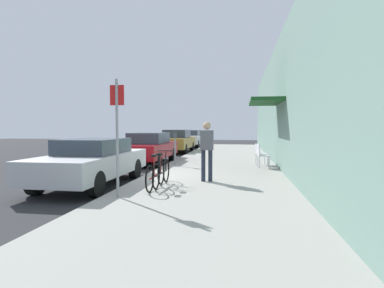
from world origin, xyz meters
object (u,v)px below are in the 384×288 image
object	(u,v)px
parked_car_1	(148,148)
parked_car_2	(177,141)
pedestrian_standing	(207,146)
bicycle_1	(156,174)
cafe_chair_0	(262,155)
parking_meter	(175,146)
bicycle_0	(161,172)
parked_car_3	(190,138)
street_sign	(117,129)
cafe_chair_1	(260,153)
parked_car_0	(92,161)

from	to	relation	value
parked_car_1	parked_car_2	world-z (taller)	parked_car_2
parked_car_1	pedestrian_standing	world-z (taller)	pedestrian_standing
bicycle_1	cafe_chair_0	xyz separation A→B (m)	(2.90, 4.48, 0.14)
parking_meter	bicycle_0	xyz separation A→B (m)	(0.56, -4.28, -0.41)
bicycle_1	parked_car_2	bearing A→B (deg)	99.47
parked_car_1	cafe_chair_0	size ratio (longest dim) A/B	5.06
parking_meter	bicycle_0	bearing A→B (deg)	-82.52
parked_car_3	parking_meter	bearing A→B (deg)	-83.31
street_sign	bicycle_1	world-z (taller)	street_sign
parked_car_3	cafe_chair_1	world-z (taller)	parked_car_3
parked_car_3	parking_meter	size ratio (longest dim) A/B	3.33
parked_car_3	bicycle_0	distance (m)	17.61
street_sign	bicycle_1	bearing A→B (deg)	62.03
parked_car_2	cafe_chair_1	bearing A→B (deg)	-55.00
parked_car_0	parking_meter	distance (m)	4.26
bicycle_0	cafe_chair_1	bearing A→B (deg)	59.71
parked_car_0	cafe_chair_0	world-z (taller)	parked_car_0
parked_car_3	pedestrian_standing	distance (m)	16.98
parked_car_0	parked_car_1	bearing A→B (deg)	90.00
parking_meter	pedestrian_standing	xyz separation A→B (m)	(1.68, -3.46, 0.23)
parked_car_1	cafe_chair_0	xyz separation A→B (m)	(4.97, -1.65, -0.10)
bicycle_1	cafe_chair_0	world-z (taller)	bicycle_1
parked_car_2	bicycle_1	distance (m)	12.56
parked_car_2	street_sign	size ratio (longest dim) A/B	1.69
parked_car_3	street_sign	world-z (taller)	street_sign
cafe_chair_1	pedestrian_standing	xyz separation A→B (m)	(-1.74, -4.08, 0.50)
parked_car_3	pedestrian_standing	size ratio (longest dim) A/B	2.59
parked_car_0	parked_car_3	world-z (taller)	parked_car_3
street_sign	cafe_chair_0	world-z (taller)	street_sign
parked_car_3	cafe_chair_1	size ratio (longest dim) A/B	5.06
parked_car_3	bicycle_1	size ratio (longest dim) A/B	2.57
parking_meter	cafe_chair_1	xyz separation A→B (m)	(3.42, 0.62, -0.26)
parked_car_2	cafe_chair_0	xyz separation A→B (m)	(4.97, -7.91, -0.14)
cafe_chair_0	cafe_chair_1	xyz separation A→B (m)	(0.00, 0.81, 0.00)
parking_meter	parked_car_3	bearing A→B (deg)	96.69
parked_car_2	cafe_chair_1	world-z (taller)	parked_car_2
parked_car_1	bicycle_0	distance (m)	6.11
parked_car_2	cafe_chair_0	size ratio (longest dim) A/B	5.06
bicycle_1	pedestrian_standing	xyz separation A→B (m)	(1.16, 1.21, 0.64)
bicycle_0	parked_car_0	bearing A→B (deg)	171.55
parked_car_1	cafe_chair_1	bearing A→B (deg)	-9.52
street_sign	parked_car_3	bearing A→B (deg)	94.53
parking_meter	cafe_chair_1	world-z (taller)	parking_meter
bicycle_1	parking_meter	bearing A→B (deg)	96.32
parked_car_0	parked_car_1	distance (m)	5.41
parked_car_3	pedestrian_standing	bearing A→B (deg)	-79.03
parked_car_2	cafe_chair_0	distance (m)	9.34
parked_car_3	bicycle_1	bearing A→B (deg)	-83.40
parked_car_0	bicycle_1	distance (m)	2.20
parked_car_3	parking_meter	xyz separation A→B (m)	(1.55, -13.20, 0.15)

